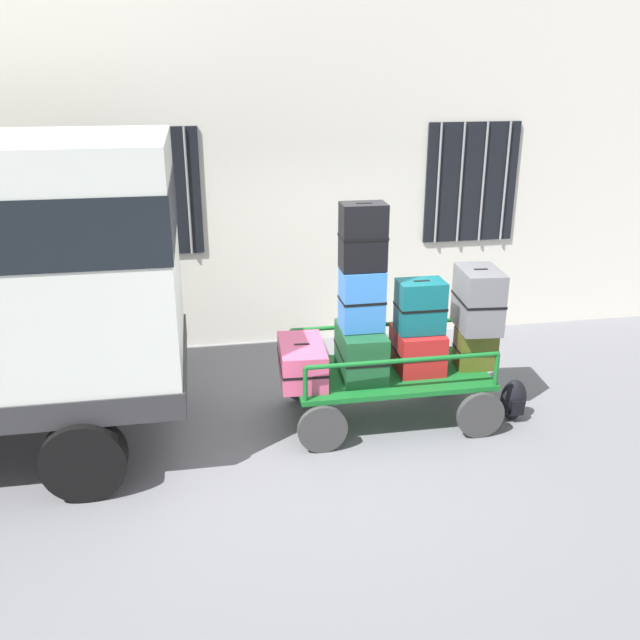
# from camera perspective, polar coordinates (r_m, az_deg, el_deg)

# --- Properties ---
(ground_plane) EXTENTS (40.00, 40.00, 0.00)m
(ground_plane) POSITION_cam_1_polar(r_m,az_deg,el_deg) (6.92, 1.69, -9.33)
(ground_plane) COLOR slate
(building_wall) EXTENTS (12.00, 0.38, 5.00)m
(building_wall) POSITION_cam_1_polar(r_m,az_deg,el_deg) (8.68, -1.83, 14.25)
(building_wall) COLOR silver
(building_wall) RESTS_ON ground
(luggage_cart) EXTENTS (2.03, 1.13, 0.52)m
(luggage_cart) POSITION_cam_1_polar(r_m,az_deg,el_deg) (7.05, 5.68, -5.11)
(luggage_cart) COLOR #146023
(luggage_cart) RESTS_ON ground
(cart_railing) EXTENTS (1.90, 0.99, 0.35)m
(cart_railing) POSITION_cam_1_polar(r_m,az_deg,el_deg) (6.89, 5.79, -2.11)
(cart_railing) COLOR #146023
(cart_railing) RESTS_ON luggage_cart
(suitcase_left_bottom) EXTENTS (0.48, 0.79, 0.37)m
(suitcase_left_bottom) POSITION_cam_1_polar(r_m,az_deg,el_deg) (6.74, -1.50, -3.46)
(suitcase_left_bottom) COLOR #CC4C72
(suitcase_left_bottom) RESTS_ON luggage_cart
(suitcase_midleft_bottom) EXTENTS (0.45, 0.73, 0.48)m
(suitcase_midleft_bottom) POSITION_cam_1_polar(r_m,az_deg,el_deg) (6.83, 3.40, -2.64)
(suitcase_midleft_bottom) COLOR #194C28
(suitcase_midleft_bottom) RESTS_ON luggage_cart
(suitcase_midleft_middle) EXTENTS (0.42, 0.32, 0.60)m
(suitcase_midleft_middle) POSITION_cam_1_polar(r_m,az_deg,el_deg) (6.64, 3.48, 1.68)
(suitcase_midleft_middle) COLOR #3372C6
(suitcase_midleft_middle) RESTS_ON suitcase_midleft_bottom
(suitcase_midleft_top) EXTENTS (0.43, 0.30, 0.63)m
(suitcase_midleft_top) POSITION_cam_1_polar(r_m,az_deg,el_deg) (6.48, 3.57, 6.88)
(suitcase_midleft_top) COLOR black
(suitcase_midleft_top) RESTS_ON suitcase_midleft_middle
(suitcase_center_bottom) EXTENTS (0.46, 0.56, 0.42)m
(suitcase_center_bottom) POSITION_cam_1_polar(r_m,az_deg,el_deg) (7.02, 8.04, -2.44)
(suitcase_center_bottom) COLOR #B21E1E
(suitcase_center_bottom) RESTS_ON luggage_cart
(suitcase_center_middle) EXTENTS (0.47, 0.33, 0.52)m
(suitcase_center_middle) POSITION_cam_1_polar(r_m,az_deg,el_deg) (6.84, 8.27, 1.14)
(suitcase_center_middle) COLOR #0F5960
(suitcase_center_middle) RESTS_ON suitcase_center_bottom
(suitcase_midright_bottom) EXTENTS (0.41, 0.31, 0.41)m
(suitcase_midright_bottom) POSITION_cam_1_polar(r_m,az_deg,el_deg) (7.17, 12.70, -2.29)
(suitcase_midright_bottom) COLOR #4C5119
(suitcase_midright_bottom) RESTS_ON luggage_cart
(suitcase_midright_middle) EXTENTS (0.44, 0.62, 0.62)m
(suitcase_midright_middle) POSITION_cam_1_polar(r_m,az_deg,el_deg) (7.02, 12.93, 1.69)
(suitcase_midright_middle) COLOR slate
(suitcase_midright_middle) RESTS_ON suitcase_midright_bottom
(backpack) EXTENTS (0.27, 0.22, 0.44)m
(backpack) POSITION_cam_1_polar(r_m,az_deg,el_deg) (7.34, 15.67, -6.36)
(backpack) COLOR black
(backpack) RESTS_ON ground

